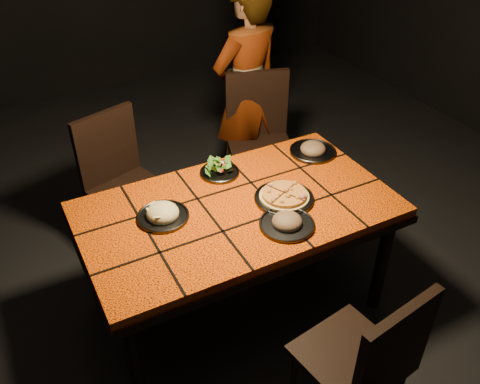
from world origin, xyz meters
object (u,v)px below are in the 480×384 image
chair_far_left (120,175)px  plate_pizza (284,197)px  chair_far_right (259,133)px  dining_table (238,218)px  diner (247,93)px  chair_near (368,359)px  plate_pasta (163,214)px

chair_far_left → plate_pizza: chair_far_left is taller
chair_far_right → dining_table: bearing=-107.5°
chair_far_left → diner: (1.04, 0.24, 0.25)m
dining_table → diner: (0.66, 1.12, 0.12)m
chair_near → chair_far_right: size_ratio=0.93×
plate_pizza → chair_far_left: bearing=123.5°
chair_near → plate_pasta: bearing=-72.2°
plate_pizza → diner: bearing=70.5°
chair_far_left → plate_pizza: (0.62, -0.94, 0.23)m
chair_near → chair_far_left: (-0.51, 1.81, 0.01)m
chair_near → diner: bearing=-113.1°
diner → plate_pasta: bearing=32.9°
dining_table → chair_near: 0.95m
plate_pizza → chair_far_right: bearing=67.2°
chair_far_left → plate_pizza: size_ratio=2.73×
chair_far_right → plate_pasta: (-1.02, -0.82, 0.21)m
chair_far_left → plate_pasta: bearing=-107.2°
chair_far_right → diner: size_ratio=0.63×
chair_far_left → plate_pizza: 1.15m
diner → plate_pizza: 1.26m
chair_near → plate_pasta: chair_near is taller
chair_near → diner: (0.53, 2.05, 0.26)m
dining_table → chair_far_left: 0.97m
chair_near → chair_far_left: size_ratio=0.97×
dining_table → chair_near: bearing=-82.2°
dining_table → chair_near: chair_near is taller
dining_table → chair_far_right: chair_far_right is taller
dining_table → plate_pasta: (-0.38, 0.08, 0.10)m
plate_pizza → plate_pasta: size_ratio=1.32×
dining_table → diner: diner is taller
chair_far_left → diner: diner is taller
plate_pizza → plate_pasta: bearing=166.3°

